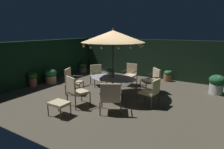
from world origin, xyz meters
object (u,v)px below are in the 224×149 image
at_px(patio_dining_table, 113,80).
at_px(ottoman_footrest, 59,104).
at_px(potted_plant_right_far, 217,84).
at_px(patio_chair_north, 130,73).
at_px(potted_plant_back_center, 51,76).
at_px(potted_plant_left_far, 83,68).
at_px(potted_plant_back_left, 167,76).
at_px(patio_chair_east, 72,80).
at_px(patio_chair_west, 152,79).
at_px(patio_chair_southwest, 151,90).
at_px(potted_plant_back_right, 32,78).
at_px(patio_chair_south, 111,96).
at_px(patio_chair_southeast, 75,89).
at_px(patio_chair_northeast, 97,74).
at_px(patio_umbrella, 113,36).
at_px(centerpiece_planter, 111,71).

distance_m(patio_dining_table, ottoman_footrest, 2.43).
bearing_deg(potted_plant_right_far, patio_chair_north, -169.94).
distance_m(ottoman_footrest, potted_plant_back_center, 3.79).
height_order(potted_plant_left_far, potted_plant_back_left, potted_plant_left_far).
xyz_separation_m(patio_chair_east, patio_chair_west, (2.72, 1.79, 0.00)).
relative_size(patio_chair_southwest, potted_plant_back_center, 1.30).
xyz_separation_m(potted_plant_right_far, potted_plant_back_right, (-7.25, -3.08, -0.06)).
relative_size(ottoman_footrest, potted_plant_back_center, 0.77).
distance_m(patio_chair_south, potted_plant_back_left, 4.76).
bearing_deg(patio_chair_west, patio_chair_south, -98.54).
xyz_separation_m(ottoman_footrest, potted_plant_back_left, (1.71, 5.64, -0.11)).
height_order(patio_chair_west, potted_plant_right_far, patio_chair_west).
relative_size(patio_chair_southeast, ottoman_footrest, 1.87).
bearing_deg(potted_plant_back_center, potted_plant_back_left, 35.21).
xyz_separation_m(potted_plant_back_center, potted_plant_right_far, (6.89, 2.32, 0.05)).
relative_size(patio_chair_east, ottoman_footrest, 1.84).
bearing_deg(patio_chair_north, patio_chair_east, -123.06).
xyz_separation_m(patio_chair_south, potted_plant_left_far, (-4.51, 4.14, -0.27)).
bearing_deg(patio_chair_northeast, patio_chair_east, -95.88).
relative_size(patio_chair_southwest, potted_plant_left_far, 1.63).
height_order(potted_plant_right_far, potted_plant_back_right, potted_plant_right_far).
distance_m(patio_chair_northeast, patio_chair_southeast, 2.64).
bearing_deg(patio_umbrella, potted_plant_back_right, -168.15).
height_order(patio_chair_east, potted_plant_right_far, patio_chair_east).
bearing_deg(potted_plant_back_right, potted_plant_back_center, 64.56).
bearing_deg(patio_umbrella, patio_dining_table, 135.12).
relative_size(centerpiece_planter, potted_plant_back_center, 0.52).
xyz_separation_m(patio_dining_table, potted_plant_back_center, (-3.43, -0.04, -0.23)).
bearing_deg(patio_umbrella, patio_chair_south, -61.73).
xyz_separation_m(patio_chair_southwest, potted_plant_left_far, (-5.35, 2.93, -0.26)).
distance_m(patio_dining_table, patio_chair_north, 1.66).
bearing_deg(ottoman_footrest, patio_chair_east, 121.92).
bearing_deg(patio_umbrella, patio_chair_east, -157.77).
xyz_separation_m(centerpiece_planter, potted_plant_back_center, (-3.29, -0.14, -0.55)).
bearing_deg(patio_umbrella, patio_chair_north, 91.73).
distance_m(potted_plant_back_center, potted_plant_back_left, 5.74).
bearing_deg(potted_plant_left_far, ottoman_footrest, -57.11).
height_order(patio_chair_northeast, patio_chair_east, patio_chair_east).
bearing_deg(potted_plant_back_right, patio_chair_southeast, -13.45).
relative_size(potted_plant_left_far, potted_plant_back_right, 0.87).
height_order(patio_dining_table, potted_plant_left_far, patio_dining_table).
relative_size(patio_umbrella, patio_chair_southwest, 2.76).
bearing_deg(potted_plant_back_center, potted_plant_right_far, 18.61).
bearing_deg(patio_chair_west, patio_dining_table, -135.46).
relative_size(patio_chair_east, patio_chair_southwest, 1.09).
height_order(patio_dining_table, patio_chair_southwest, patio_chair_southwest).
distance_m(patio_dining_table, patio_chair_east, 1.66).
bearing_deg(centerpiece_planter, patio_dining_table, -34.73).
bearing_deg(ottoman_footrest, potted_plant_right_far, 49.96).
distance_m(centerpiece_planter, patio_chair_west, 1.73).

